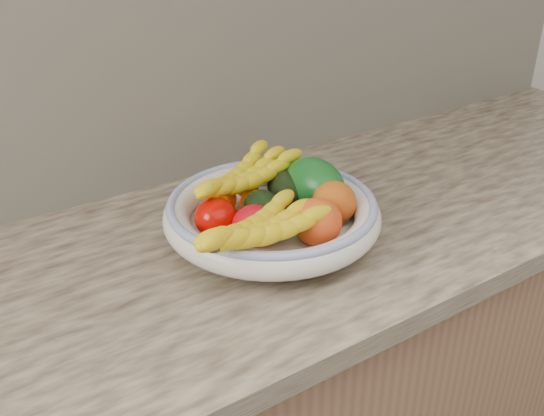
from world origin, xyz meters
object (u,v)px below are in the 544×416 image
Objects in this scene: fruit_bowl at (272,214)px; banana_bunch_back at (244,181)px; green_mango at (314,184)px; banana_bunch_front at (260,233)px.

banana_bunch_back is at bearing 99.70° from fruit_bowl.
banana_bunch_front is (-0.19, -0.11, 0.01)m from green_mango.
green_mango is 0.51× the size of banana_bunch_back.
banana_bunch_back is 0.18m from banana_bunch_front.
fruit_bowl is at bearing -179.47° from green_mango.
banana_bunch_back reaches higher than banana_bunch_front.
fruit_bowl is 2.84× the size of green_mango.
banana_bunch_back is (-0.11, 0.06, 0.01)m from green_mango.
fruit_bowl is at bearing 35.16° from banana_bunch_front.
fruit_bowl is 0.11m from green_mango.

